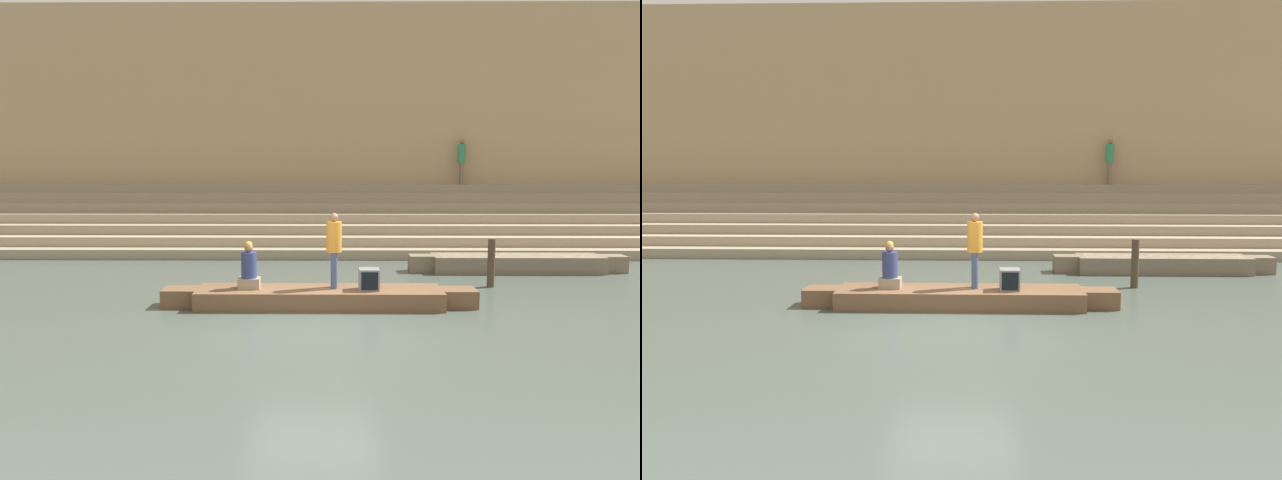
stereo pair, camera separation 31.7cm
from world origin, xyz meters
TOP-DOWN VIEW (x-y plane):
  - ground_plane at (0.00, 0.00)m, footprint 120.00×120.00m
  - ghat_steps at (0.00, 10.63)m, footprint 36.00×4.61m
  - back_wall at (0.00, 12.87)m, footprint 34.20×1.28m
  - rowboat_main at (0.08, 1.47)m, footprint 6.74×1.33m
  - person_standing at (0.40, 1.55)m, footprint 0.33×0.33m
  - person_rowing at (-1.43, 1.48)m, footprint 0.47×0.37m
  - tv_set at (1.14, 1.35)m, footprint 0.43×0.44m
  - moored_boat_shore at (5.60, 5.70)m, footprint 6.06×1.04m
  - mooring_post at (4.32, 3.57)m, footprint 0.19×0.19m
  - person_on_steps at (5.31, 11.95)m, footprint 0.30×0.30m

SIDE VIEW (x-z plane):
  - ground_plane at x=0.00m, z-range 0.00..0.00m
  - rowboat_main at x=0.08m, z-range 0.01..0.40m
  - moored_boat_shore at x=5.60m, z-range 0.01..0.49m
  - mooring_post at x=4.32m, z-range 0.00..1.21m
  - tv_set at x=1.14m, z-range 0.39..0.84m
  - ghat_steps at x=0.00m, z-range -0.32..1.90m
  - person_rowing at x=-1.43m, z-range 0.28..1.31m
  - person_standing at x=0.40m, z-range 0.51..2.14m
  - person_on_steps at x=5.31m, z-range 2.36..4.05m
  - back_wall at x=0.00m, z-range -0.03..8.92m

